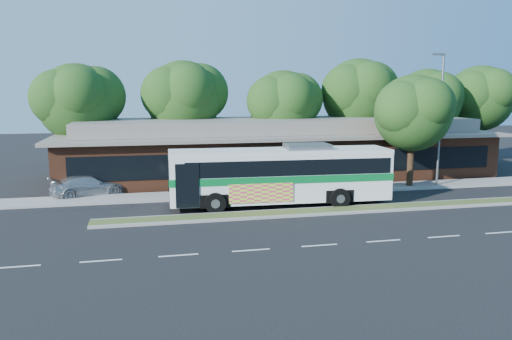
% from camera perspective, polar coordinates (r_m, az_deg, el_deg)
% --- Properties ---
extents(ground, '(120.00, 120.00, 0.00)m').
position_cam_1_polar(ground, '(27.37, 9.61, -5.00)').
color(ground, black).
rests_on(ground, ground).
extents(median_strip, '(26.00, 1.10, 0.15)m').
position_cam_1_polar(median_strip, '(27.89, 9.14, -4.56)').
color(median_strip, '#3B4B20').
rests_on(median_strip, ground).
extents(sidewalk, '(44.00, 2.60, 0.12)m').
position_cam_1_polar(sidewalk, '(33.22, 5.43, -2.34)').
color(sidewalk, gray).
rests_on(sidewalk, ground).
extents(parking_lot, '(14.00, 12.00, 0.01)m').
position_cam_1_polar(parking_lot, '(36.01, -25.00, -2.35)').
color(parking_lot, black).
rests_on(parking_lot, ground).
extents(plaza_building, '(33.20, 11.20, 4.45)m').
position_cam_1_polar(plaza_building, '(39.14, 2.48, 2.48)').
color(plaza_building, '#582D1B').
rests_on(plaza_building, ground).
extents(lamp_post, '(0.93, 0.18, 9.07)m').
position_cam_1_polar(lamp_post, '(36.41, 20.29, 5.83)').
color(lamp_post, slate).
rests_on(lamp_post, ground).
extents(tree_bg_a, '(6.47, 5.80, 8.63)m').
position_cam_1_polar(tree_bg_a, '(39.93, -19.18, 7.50)').
color(tree_bg_a, black).
rests_on(tree_bg_a, ground).
extents(tree_bg_b, '(6.69, 6.00, 9.00)m').
position_cam_1_polar(tree_bg_b, '(40.85, -7.69, 8.32)').
color(tree_bg_b, black).
rests_on(tree_bg_b, ground).
extents(tree_bg_c, '(6.24, 5.60, 8.26)m').
position_cam_1_polar(tree_bg_c, '(41.35, 3.63, 7.63)').
color(tree_bg_c, black).
rests_on(tree_bg_c, ground).
extents(tree_bg_d, '(6.91, 6.20, 9.37)m').
position_cam_1_polar(tree_bg_d, '(44.76, 12.05, 8.61)').
color(tree_bg_d, black).
rests_on(tree_bg_d, ground).
extents(tree_bg_e, '(6.47, 5.80, 8.50)m').
position_cam_1_polar(tree_bg_e, '(46.70, 19.28, 7.48)').
color(tree_bg_e, black).
rests_on(tree_bg_e, ground).
extents(tree_bg_f, '(6.69, 6.00, 8.92)m').
position_cam_1_polar(tree_bg_f, '(50.93, 24.50, 7.62)').
color(tree_bg_f, black).
rests_on(tree_bg_f, ground).
extents(transit_bus, '(12.82, 3.38, 3.57)m').
position_cam_1_polar(transit_bus, '(28.73, 2.90, -0.18)').
color(transit_bus, white).
rests_on(transit_bus, ground).
extents(sedan, '(4.92, 3.23, 1.33)m').
position_cam_1_polar(sedan, '(33.31, -18.66, -1.68)').
color(sedan, '#A4A8AB').
rests_on(sedan, ground).
extents(sidewalk_tree, '(5.76, 5.17, 7.69)m').
position_cam_1_polar(sidewalk_tree, '(35.85, 17.91, 6.43)').
color(sidewalk_tree, black).
rests_on(sidewalk_tree, ground).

